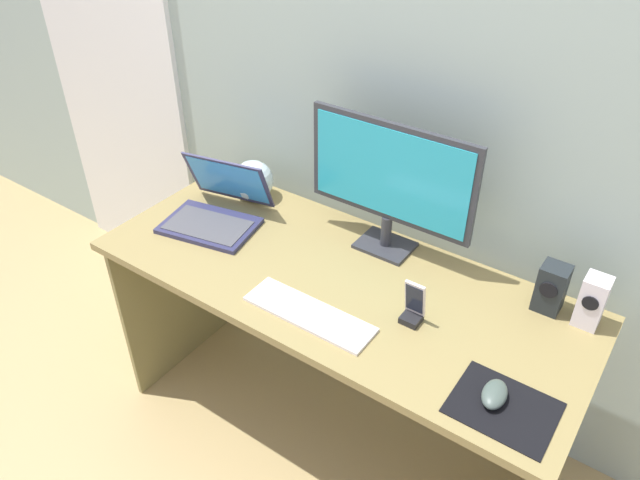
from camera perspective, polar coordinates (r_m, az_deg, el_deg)
The scene contains 13 objects.
ground_plane at distance 2.44m, azimuth 1.26°, elevation -17.38°, with size 8.00×8.00×0.00m, color tan.
wall_back at distance 1.96m, azimuth 8.80°, elevation 14.42°, with size 6.00×0.04×2.50m, color #9BB0A6.
door_left at distance 2.93m, azimuth -19.03°, elevation 15.10°, with size 0.82×0.02×2.02m, color white.
desk at distance 1.99m, azimuth 1.48°, elevation -6.84°, with size 1.57×0.65×0.75m.
monitor at distance 1.89m, azimuth 6.62°, elevation 5.64°, with size 0.57×0.14×0.45m.
speaker_right at distance 1.84m, azimuth 24.27°, elevation -5.30°, with size 0.07×0.07×0.16m.
speaker_near_monitor at distance 1.86m, azimuth 20.98°, elevation -4.24°, with size 0.08×0.08×0.15m.
laptop at distance 2.16m, azimuth -9.79°, elevation 2.80°, with size 0.37×0.36×0.21m.
fishbowl at distance 2.26m, azimuth -6.33°, elevation 5.59°, with size 0.15×0.15×0.15m, color silver.
keyboard_external at distance 1.76m, azimuth -1.03°, elevation -6.97°, with size 0.40×0.12×0.01m, color white.
mousepad at distance 1.59m, azimuth 16.90°, elevation -14.88°, with size 0.25×0.20×0.00m, color black.
mouse at distance 1.59m, azimuth 16.14°, elevation -13.80°, with size 0.06×0.10×0.04m, color #45534C.
phone_in_dock at distance 1.73m, azimuth 8.79°, elevation -6.32°, with size 0.06×0.05×0.14m.
Camera 1 is at (0.80, -1.23, 1.94)m, focal length 33.92 mm.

